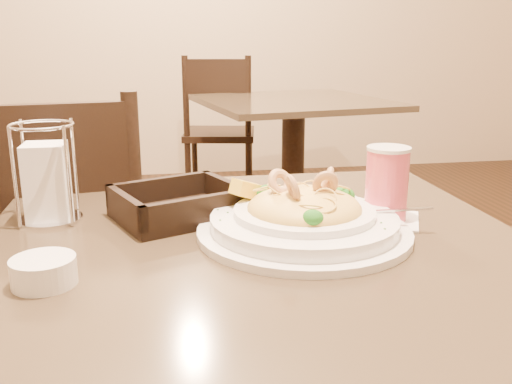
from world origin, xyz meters
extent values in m
cube|color=#4A3D2A|center=(0.00, 0.00, 0.71)|extent=(0.90, 0.90, 0.03)
cylinder|color=black|center=(0.55, 2.04, 0.01)|extent=(0.52, 0.52, 0.03)
cylinder|color=black|center=(0.55, 2.04, 0.36)|extent=(0.12, 0.12, 0.66)
cube|color=#4A3D2A|center=(0.55, 2.04, 0.71)|extent=(1.04, 1.04, 0.03)
cube|color=black|center=(-0.41, 0.54, 0.45)|extent=(0.48, 0.48, 0.04)
cylinder|color=black|center=(-0.26, 0.74, 0.21)|extent=(0.04, 0.04, 0.43)
cylinder|color=black|center=(-0.62, 0.69, 0.21)|extent=(0.04, 0.04, 0.43)
cylinder|color=black|center=(-0.21, 0.39, 0.70)|extent=(0.04, 0.04, 0.46)
cube|color=black|center=(-0.39, 0.36, 0.80)|extent=(0.36, 0.08, 0.22)
cube|color=black|center=(0.22, 2.62, 0.45)|extent=(0.49, 0.49, 0.04)
cylinder|color=black|center=(0.43, 2.77, 0.21)|extent=(0.04, 0.04, 0.43)
cylinder|color=black|center=(0.08, 2.83, 0.21)|extent=(0.04, 0.04, 0.43)
cylinder|color=black|center=(0.37, 2.41, 0.21)|extent=(0.04, 0.04, 0.43)
cylinder|color=black|center=(0.01, 2.48, 0.21)|extent=(0.04, 0.04, 0.43)
cylinder|color=black|center=(0.37, 2.41, 0.70)|extent=(0.04, 0.04, 0.46)
cylinder|color=black|center=(0.01, 2.48, 0.70)|extent=(0.04, 0.04, 0.46)
cube|color=black|center=(0.19, 2.44, 0.80)|extent=(0.36, 0.09, 0.22)
cylinder|color=white|center=(0.08, 0.02, 0.73)|extent=(0.36, 0.36, 0.01)
cylinder|color=white|center=(0.08, 0.02, 0.74)|extent=(0.31, 0.31, 0.02)
cylinder|color=white|center=(0.08, 0.02, 0.76)|extent=(0.23, 0.23, 0.01)
ellipsoid|color=#DBB550|center=(0.08, 0.02, 0.77)|extent=(0.19, 0.19, 0.07)
cube|color=yellow|center=(0.00, 0.09, 0.78)|extent=(0.07, 0.06, 0.04)
cube|color=silver|center=(0.23, 0.01, 0.76)|extent=(0.13, 0.03, 0.01)
cube|color=silver|center=(0.16, 0.01, 0.76)|extent=(0.04, 0.03, 0.00)
torus|color=#DBB550|center=(0.08, 0.01, 0.80)|extent=(0.05, 0.06, 0.03)
torus|color=#DBB550|center=(0.15, 0.05, 0.80)|extent=(0.04, 0.04, 0.02)
torus|color=#DBB550|center=(0.11, 0.07, 0.79)|extent=(0.05, 0.05, 0.02)
torus|color=#DBB550|center=(0.10, -0.02, 0.80)|extent=(0.05, 0.05, 0.03)
torus|color=#DBB550|center=(0.15, 0.04, 0.80)|extent=(0.04, 0.03, 0.02)
torus|color=#DBB550|center=(0.13, 0.01, 0.78)|extent=(0.04, 0.04, 0.02)
torus|color=#DBB550|center=(0.09, 0.03, 0.79)|extent=(0.04, 0.05, 0.03)
torus|color=#DBB550|center=(0.02, -0.01, 0.78)|extent=(0.04, 0.04, 0.01)
torus|color=#DBB550|center=(0.09, -0.04, 0.79)|extent=(0.06, 0.06, 0.02)
torus|color=#DBB550|center=(0.08, 0.05, 0.79)|extent=(0.04, 0.03, 0.03)
torus|color=#DBB550|center=(0.07, 0.00, 0.78)|extent=(0.07, 0.06, 0.03)
torus|color=#DBB550|center=(0.08, 0.03, 0.80)|extent=(0.04, 0.04, 0.03)
torus|color=#DBB550|center=(0.07, -0.04, 0.78)|extent=(0.04, 0.03, 0.02)
torus|color=#DBB550|center=(0.10, 0.02, 0.78)|extent=(0.05, 0.05, 0.01)
torus|color=#DBB550|center=(0.02, 0.05, 0.80)|extent=(0.07, 0.06, 0.02)
torus|color=#DBB550|center=(0.04, 0.03, 0.80)|extent=(0.06, 0.06, 0.03)
torus|color=#DBB550|center=(0.08, -0.03, 0.78)|extent=(0.06, 0.06, 0.03)
torus|color=#DBB550|center=(0.13, 0.02, 0.79)|extent=(0.06, 0.06, 0.03)
torus|color=#DBB550|center=(0.09, 0.01, 0.80)|extent=(0.05, 0.05, 0.01)
torus|color=tan|center=(0.05, -0.01, 0.81)|extent=(0.03, 0.05, 0.05)
torus|color=tan|center=(0.11, 0.01, 0.81)|extent=(0.04, 0.03, 0.05)
torus|color=tan|center=(0.12, 0.03, 0.81)|extent=(0.04, 0.05, 0.05)
torus|color=tan|center=(0.04, 0.03, 0.81)|extent=(0.05, 0.05, 0.05)
ellipsoid|color=#165212|center=(0.16, 0.05, 0.78)|extent=(0.04, 0.04, 0.03)
ellipsoid|color=#165212|center=(0.03, 0.08, 0.78)|extent=(0.04, 0.04, 0.03)
ellipsoid|color=#165212|center=(0.07, -0.06, 0.78)|extent=(0.03, 0.03, 0.03)
cube|color=#266619|center=(0.18, 0.13, 0.76)|extent=(0.00, 0.00, 0.00)
cube|color=#266619|center=(0.09, 0.14, 0.76)|extent=(0.00, 0.00, 0.00)
cube|color=#266619|center=(0.22, 0.07, 0.76)|extent=(0.00, 0.00, 0.00)
cube|color=#266619|center=(-0.04, 0.06, 0.76)|extent=(0.00, 0.00, 0.00)
cube|color=#266619|center=(0.13, 0.16, 0.76)|extent=(0.00, 0.00, 0.00)
cube|color=#266619|center=(0.21, 0.08, 0.76)|extent=(0.00, 0.00, 0.00)
cube|color=#266619|center=(0.20, 0.01, 0.76)|extent=(0.00, 0.00, 0.00)
cube|color=#266619|center=(0.19, -0.04, 0.76)|extent=(0.00, 0.00, 0.00)
cube|color=#266619|center=(0.09, 0.14, 0.76)|extent=(0.00, 0.00, 0.00)
cube|color=#266619|center=(0.15, 0.15, 0.76)|extent=(0.00, 0.00, 0.00)
cube|color=#266619|center=(0.01, 0.12, 0.76)|extent=(0.00, 0.00, 0.00)
cube|color=#266619|center=(-0.06, 0.07, 0.76)|extent=(0.00, 0.00, 0.00)
cube|color=#266619|center=(-0.06, 0.02, 0.76)|extent=(0.00, 0.00, 0.00)
cube|color=#266619|center=(0.01, 0.12, 0.76)|extent=(0.00, 0.00, 0.00)
cube|color=#266619|center=(0.12, 0.16, 0.76)|extent=(0.00, 0.00, 0.00)
cube|color=#266619|center=(0.01, 0.13, 0.76)|extent=(0.00, 0.00, 0.00)
cube|color=#266619|center=(0.19, -0.07, 0.76)|extent=(0.00, 0.00, 0.00)
cube|color=white|center=(0.25, 0.08, 0.72)|extent=(0.16, 0.16, 0.00)
cylinder|color=#E24F63|center=(0.25, 0.08, 0.79)|extent=(0.08, 0.08, 0.13)
cylinder|color=white|center=(0.25, 0.08, 0.85)|extent=(0.08, 0.08, 0.01)
cube|color=black|center=(-0.12, 0.15, 0.73)|extent=(0.26, 0.24, 0.02)
cube|color=black|center=(-0.03, 0.19, 0.76)|extent=(0.08, 0.17, 0.04)
cube|color=black|center=(-0.21, 0.11, 0.76)|extent=(0.08, 0.17, 0.04)
cube|color=black|center=(-0.15, 0.23, 0.76)|extent=(0.20, 0.09, 0.04)
cube|color=black|center=(-0.09, 0.08, 0.76)|extent=(0.20, 0.09, 0.04)
cylinder|color=silver|center=(-0.35, 0.18, 0.72)|extent=(0.11, 0.11, 0.01)
torus|color=silver|center=(-0.35, 0.18, 0.89)|extent=(0.11, 0.11, 0.01)
cube|color=white|center=(-0.35, 0.18, 0.79)|extent=(0.09, 0.09, 0.14)
cylinder|color=silver|center=(-0.39, 0.14, 0.81)|extent=(0.01, 0.01, 0.17)
cylinder|color=silver|center=(-0.31, 0.14, 0.81)|extent=(0.01, 0.01, 0.17)
cylinder|color=silver|center=(-0.39, 0.22, 0.81)|extent=(0.01, 0.01, 0.17)
cylinder|color=silver|center=(-0.31, 0.22, 0.81)|extent=(0.01, 0.01, 0.17)
cylinder|color=white|center=(0.17, 0.19, 0.72)|extent=(0.16, 0.16, 0.01)
cylinder|color=white|center=(-0.31, -0.11, 0.74)|extent=(0.11, 0.11, 0.04)
camera|label=1|loc=(-0.15, -0.85, 1.05)|focal=40.00mm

